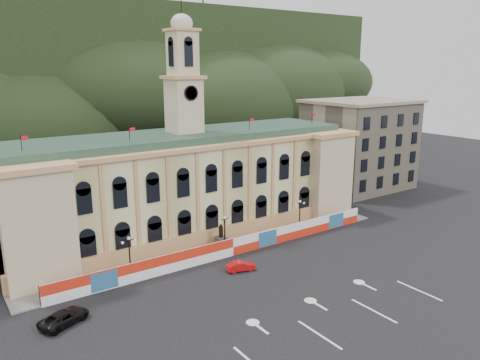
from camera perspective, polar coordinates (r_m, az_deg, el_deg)
ground at (r=54.70m, az=8.21°, el=-14.13°), size 260.00×260.00×0.00m
lane_markings at (r=51.65m, az=12.13°, el=-16.11°), size 26.00×10.00×0.02m
hill_ridge at (r=160.57m, az=-23.16°, el=10.55°), size 230.00×80.00×64.00m
city_hall at (r=73.12m, az=-6.45°, el=-0.27°), size 56.20×17.60×37.10m
side_building_right at (r=102.24m, az=14.31°, el=4.26°), size 21.00×17.00×18.60m
hoarding_fence at (r=64.90m, az=-0.88°, el=-8.14°), size 50.00×0.44×2.50m
pavement at (r=67.40m, az=-2.21°, el=-8.37°), size 56.00×5.50×0.16m
statue at (r=67.18m, az=-2.33°, el=-7.43°), size 1.40×1.40×3.72m
lamp_left at (r=59.82m, az=-13.32°, el=-8.61°), size 1.96×0.44×5.15m
lamp_center at (r=65.73m, az=-1.87°, el=-6.16°), size 1.96×0.44×5.15m
lamp_right at (r=73.86m, az=7.29°, el=-4.00°), size 1.96×0.44×5.15m
red_sedan at (r=60.57m, az=0.12°, el=-10.45°), size 3.25×4.46×1.25m
black_suv at (r=52.33m, az=-20.63°, el=-15.42°), size 6.03×6.86×1.44m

